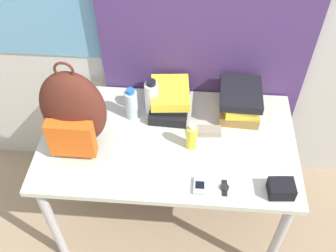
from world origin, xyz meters
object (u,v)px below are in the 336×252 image
object	(u,v)px
sunscreen_bottle	(192,137)
cell_phone	(200,186)
book_stack_center	(240,101)
camera_pouch	(281,189)
book_stack_left	(170,100)
sports_bottle	(152,99)
wristwatch	(225,188)
water_bottle	(132,104)
backpack	(73,112)
sunglasses_case	(206,131)

from	to	relation	value
sunscreen_bottle	cell_phone	bearing A→B (deg)	-78.55
book_stack_center	camera_pouch	distance (m)	0.53
book_stack_left	sports_bottle	distance (m)	0.11
sunscreen_bottle	cell_phone	distance (m)	0.25
sports_bottle	wristwatch	world-z (taller)	sports_bottle
book_stack_center	sunscreen_bottle	xyz separation A→B (m)	(-0.24, -0.26, -0.01)
water_bottle	camera_pouch	world-z (taller)	water_bottle
water_bottle	sports_bottle	xyz separation A→B (m)	(0.10, 0.03, 0.02)
water_bottle	backpack	bearing A→B (deg)	-140.73
book_stack_center	wristwatch	distance (m)	0.51
book_stack_center	sunglasses_case	size ratio (longest dim) A/B	1.69
book_stack_center	cell_phone	bearing A→B (deg)	-111.40
backpack	water_bottle	xyz separation A→B (m)	(0.24, 0.19, -0.12)
cell_phone	wristwatch	xyz separation A→B (m)	(0.11, 0.00, -0.00)
backpack	wristwatch	world-z (taller)	backpack
water_bottle	sports_bottle	size ratio (longest dim) A/B	0.84
wristwatch	backpack	bearing A→B (deg)	162.49
sunscreen_bottle	water_bottle	bearing A→B (deg)	150.13
wristwatch	water_bottle	bearing A→B (deg)	138.79
sports_bottle	sunscreen_bottle	distance (m)	0.31
book_stack_left	sunglasses_case	distance (m)	0.26
water_bottle	book_stack_left	bearing A→B (deg)	20.49
sports_bottle	water_bottle	bearing A→B (deg)	-163.28
backpack	sunglasses_case	world-z (taller)	backpack
camera_pouch	wristwatch	world-z (taller)	camera_pouch
sunscreen_bottle	wristwatch	size ratio (longest dim) A/B	1.77
book_stack_center	sunscreen_bottle	size ratio (longest dim) A/B	1.68
book_stack_center	backpack	bearing A→B (deg)	-161.35
book_stack_left	book_stack_center	distance (m)	0.37
sports_bottle	wristwatch	bearing A→B (deg)	-50.08
book_stack_center	sunglasses_case	distance (m)	0.25
backpack	water_bottle	size ratio (longest dim) A/B	2.60
book_stack_left	sunglasses_case	xyz separation A→B (m)	(0.20, -0.17, -0.05)
backpack	camera_pouch	xyz separation A→B (m)	(0.97, -0.23, -0.18)
book_stack_left	sunglasses_case	size ratio (longest dim) A/B	1.88
book_stack_center	cell_phone	xyz separation A→B (m)	(-0.20, -0.50, -0.07)
sunscreen_bottle	camera_pouch	size ratio (longest dim) A/B	1.28
sunglasses_case	sunscreen_bottle	bearing A→B (deg)	-129.33
sports_bottle	cell_phone	world-z (taller)	sports_bottle
cell_phone	wristwatch	size ratio (longest dim) A/B	1.03
book_stack_left	wristwatch	bearing A→B (deg)	-59.86
backpack	sunglasses_case	size ratio (longest dim) A/B	3.23
backpack	wristwatch	distance (m)	0.78
book_stack_left	wristwatch	distance (m)	0.57
backpack	sports_bottle	size ratio (longest dim) A/B	2.18
book_stack_center	sports_bottle	size ratio (longest dim) A/B	1.14
sunscreen_bottle	wristwatch	distance (m)	0.29
sunglasses_case	wristwatch	size ratio (longest dim) A/B	1.76
backpack	sunscreen_bottle	size ratio (longest dim) A/B	3.23
backpack	book_stack_center	xyz separation A→B (m)	(0.80, 0.27, -0.13)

